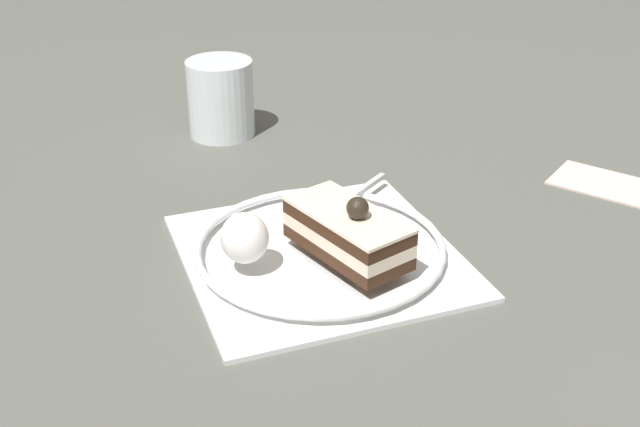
{
  "coord_description": "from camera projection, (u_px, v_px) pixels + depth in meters",
  "views": [
    {
      "loc": [
        0.64,
        -0.12,
        0.39
      ],
      "look_at": [
        0.02,
        -0.03,
        0.05
      ],
      "focal_mm": 44.95,
      "sensor_mm": 36.0,
      "label": 1
    }
  ],
  "objects": [
    {
      "name": "cake_slice",
      "position": [
        348.0,
        232.0,
        0.71
      ],
      "size": [
        0.13,
        0.11,
        0.06
      ],
      "color": "#392012",
      "rests_on": "dessert_plate"
    },
    {
      "name": "drink_glass_near",
      "position": [
        221.0,
        101.0,
        0.98
      ],
      "size": [
        0.08,
        0.08,
        0.09
      ],
      "color": "silver",
      "rests_on": "ground_plane"
    },
    {
      "name": "whipped_cream_dollop",
      "position": [
        245.0,
        238.0,
        0.69
      ],
      "size": [
        0.04,
        0.04,
        0.05
      ],
      "primitive_type": "ellipsoid",
      "color": "white",
      "rests_on": "dessert_plate"
    },
    {
      "name": "dessert_plate",
      "position": [
        320.0,
        251.0,
        0.74
      ],
      "size": [
        0.29,
        0.29,
        0.02
      ],
      "color": "white",
      "rests_on": "ground_plane"
    },
    {
      "name": "folded_napkin",
      "position": [
        614.0,
        185.0,
        0.87
      ],
      "size": [
        0.14,
        0.14,
        0.0
      ],
      "primitive_type": "cube",
      "rotation": [
        0.0,
        0.0,
        0.82
      ],
      "color": "beige",
      "rests_on": "ground_plane"
    },
    {
      "name": "ground_plane",
      "position": [
        347.0,
        248.0,
        0.76
      ],
      "size": [
        2.4,
        2.4,
        0.0
      ],
      "primitive_type": "plane",
      "color": "#555851"
    },
    {
      "name": "fork",
      "position": [
        349.0,
        199.0,
        0.8
      ],
      "size": [
        0.1,
        0.09,
        0.0
      ],
      "color": "silver",
      "rests_on": "dessert_plate"
    }
  ]
}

